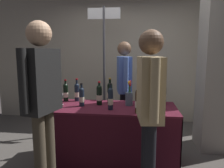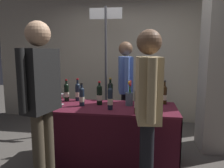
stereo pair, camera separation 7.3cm
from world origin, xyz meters
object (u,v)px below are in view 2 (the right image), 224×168
concrete_pillar (222,51)px  booth_signpost (106,54)px  display_bottle_0 (82,96)px  vendor_presenter (125,82)px  featured_wine_bottle (110,92)px  wine_glass_near_vendor (61,97)px  flower_vase (129,97)px  tasting_table (112,124)px  taster_foreground_right (41,93)px

concrete_pillar → booth_signpost: concrete_pillar is taller
display_bottle_0 → vendor_presenter: size_ratio=0.19×
featured_wine_bottle → wine_glass_near_vendor: 0.68m
wine_glass_near_vendor → vendor_presenter: size_ratio=0.09×
vendor_presenter → booth_signpost: bearing=-145.7°
concrete_pillar → vendor_presenter: (-1.43, 0.15, -0.50)m
display_bottle_0 → booth_signpost: 1.34m
wine_glass_near_vendor → booth_signpost: booth_signpost is taller
flower_vase → booth_signpost: size_ratio=0.15×
tasting_table → flower_vase: flower_vase is taller
tasting_table → wine_glass_near_vendor: size_ratio=11.44×
taster_foreground_right → booth_signpost: size_ratio=0.78×
tasting_table → featured_wine_bottle: featured_wine_bottle is taller
concrete_pillar → taster_foreground_right: concrete_pillar is taller
featured_wine_bottle → booth_signpost: 1.13m
flower_vase → featured_wine_bottle: bearing=154.1°
display_bottle_0 → booth_signpost: size_ratio=0.13×
display_bottle_0 → flower_vase: size_ratio=0.90×
featured_wine_bottle → wine_glass_near_vendor: (-0.65, -0.21, -0.04)m
concrete_pillar → flower_vase: (-1.31, -0.55, -0.60)m
display_bottle_0 → taster_foreground_right: size_ratio=0.17×
featured_wine_bottle → flower_vase: 0.31m
vendor_presenter → taster_foreground_right: size_ratio=0.93×
featured_wine_bottle → flower_vase: size_ratio=1.04×
booth_signpost → vendor_presenter: bearing=-45.7°
wine_glass_near_vendor → taster_foreground_right: bearing=-83.0°
vendor_presenter → booth_signpost: 0.73m
vendor_presenter → booth_signpost: booth_signpost is taller
wine_glass_near_vendor → taster_foreground_right: 0.78m
flower_vase → taster_foreground_right: taster_foreground_right is taller
tasting_table → featured_wine_bottle: size_ratio=4.75×
featured_wine_bottle → booth_signpost: booth_signpost is taller
concrete_pillar → tasting_table: (-1.53, -0.64, -0.96)m
featured_wine_bottle → vendor_presenter: 0.59m
wine_glass_near_vendor → booth_signpost: size_ratio=0.06×
wine_glass_near_vendor → flower_vase: (0.93, 0.08, 0.01)m
tasting_table → display_bottle_0: bearing=-176.2°
concrete_pillar → flower_vase: size_ratio=8.76×
tasting_table → flower_vase: bearing=21.8°
flower_vase → vendor_presenter: 0.72m
wine_glass_near_vendor → booth_signpost: 1.37m
tasting_table → flower_vase: (0.22, 0.09, 0.36)m
booth_signpost → concrete_pillar: bearing=-16.9°
display_bottle_0 → tasting_table: bearing=3.8°
concrete_pillar → wine_glass_near_vendor: 2.40m
taster_foreground_right → booth_signpost: booth_signpost is taller
featured_wine_bottle → booth_signpost: bearing=103.7°
concrete_pillar → display_bottle_0: bearing=-160.9°
concrete_pillar → display_bottle_0: 2.13m
vendor_presenter → concrete_pillar: bearing=74.1°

